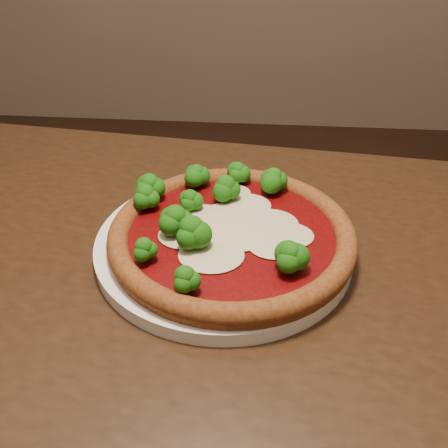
{
  "coord_description": "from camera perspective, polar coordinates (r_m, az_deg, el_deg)",
  "views": [
    {
      "loc": [
        0.23,
        -0.62,
        1.14
      ],
      "look_at": [
        0.19,
        -0.12,
        0.79
      ],
      "focal_mm": 40.0,
      "sensor_mm": 36.0,
      "label": 1
    }
  ],
  "objects": [
    {
      "name": "pizza",
      "position": [
        0.61,
        0.38,
        -0.65
      ],
      "size": [
        0.3,
        0.3,
        0.06
      ],
      "rotation": [
        0.0,
        0.0,
        -0.03
      ],
      "color": "brown",
      "rests_on": "plate"
    },
    {
      "name": "dining_table",
      "position": [
        0.65,
        -2.11,
        -13.57
      ],
      "size": [
        1.32,
        0.88,
        0.75
      ],
      "rotation": [
        0.0,
        0.0,
        -0.11
      ],
      "color": "black",
      "rests_on": "floor"
    },
    {
      "name": "plate",
      "position": [
        0.63,
        -0.0,
        -2.32
      ],
      "size": [
        0.32,
        0.32,
        0.02
      ],
      "primitive_type": "cylinder",
      "color": "white",
      "rests_on": "dining_table"
    }
  ]
}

